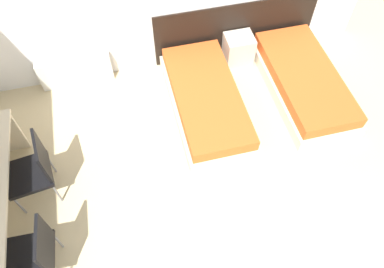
{
  "coord_description": "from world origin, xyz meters",
  "views": [
    {
      "loc": [
        -0.58,
        -0.21,
        4.07
      ],
      "look_at": [
        0.0,
        2.13,
        0.55
      ],
      "focal_mm": 35.0,
      "sensor_mm": 36.0,
      "label": 1
    }
  ],
  "objects": [
    {
      "name": "headboard_panel",
      "position": [
        1.08,
        3.86,
        0.43
      ],
      "size": [
        2.41,
        0.03,
        0.86
      ],
      "color": "black",
      "rests_on": "ground_plane"
    },
    {
      "name": "bed_near_window",
      "position": [
        0.38,
        2.86,
        0.18
      ],
      "size": [
        0.9,
        1.93,
        0.37
      ],
      "color": "beige",
      "rests_on": "ground_plane"
    },
    {
      "name": "bed_near_door",
      "position": [
        1.79,
        2.86,
        0.18
      ],
      "size": [
        0.9,
        1.93,
        0.37
      ],
      "color": "beige",
      "rests_on": "ground_plane"
    },
    {
      "name": "nightstand",
      "position": [
        1.08,
        3.65,
        0.23
      ],
      "size": [
        0.41,
        0.35,
        0.45
      ],
      "color": "beige",
      "rests_on": "ground_plane"
    },
    {
      "name": "radiator",
      "position": [
        -1.28,
        3.78,
        0.23
      ],
      "size": [
        1.01,
        0.12,
        0.46
      ],
      "color": "silver",
      "rests_on": "ground_plane"
    },
    {
      "name": "chair_near_laptop",
      "position": [
        -1.78,
        2.13,
        0.49
      ],
      "size": [
        0.53,
        0.53,
        0.91
      ],
      "rotation": [
        0.0,
        0.0,
        0.13
      ],
      "color": "black",
      "rests_on": "ground_plane"
    },
    {
      "name": "chair_near_notebook",
      "position": [
        -1.78,
        1.18,
        0.49
      ],
      "size": [
        0.49,
        0.49,
        0.91
      ],
      "rotation": [
        0.0,
        0.0,
        -0.04
      ],
      "color": "black",
      "rests_on": "ground_plane"
    }
  ]
}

